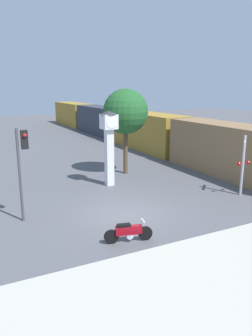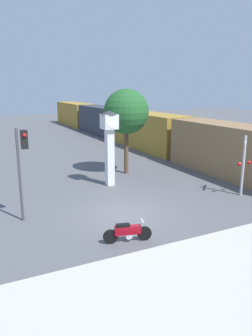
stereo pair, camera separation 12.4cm
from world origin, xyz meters
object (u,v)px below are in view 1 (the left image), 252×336
Objects in this scene: clock_tower at (109,137)px; freight_train at (121,125)px; railroad_crossing_signal at (243,163)px; motorcycle at (128,232)px; traffic_light at (22,158)px; street_tree at (126,112)px.

clock_tower is 0.10× the size of freight_train.
railroad_crossing_signal is at bearing -41.27° from clock_tower.
freight_train is (10.61, 22.42, 1.30)m from motorcycle.
traffic_light is (-5.50, -3.26, -0.11)m from clock_tower.
clock_tower is 7.62m from railroad_crossing_signal.
freight_train is at bearing 82.87° from railroad_crossing_signal.
clock_tower is 6.39m from traffic_light.
clock_tower is at bearing 85.25° from motorcycle.
motorcycle is at bearing -51.93° from traffic_light.
motorcycle is 8.50m from railroad_crossing_signal.
street_tree reaches higher than clock_tower.
clock_tower is at bearing 138.73° from railroad_crossing_signal.
freight_train is 10.85× the size of traffic_light.
clock_tower reaches higher than railroad_crossing_signal.
clock_tower reaches higher than motorcycle.
motorcycle is 0.04× the size of freight_train.
railroad_crossing_signal is (11.16, -1.71, -1.03)m from traffic_light.
traffic_light is (-3.08, 3.93, 2.43)m from motorcycle.
clock_tower is at bearing -135.65° from street_tree.
traffic_light is 1.25× the size of railroad_crossing_signal.
motorcycle is 24.84m from freight_train.
freight_train is (8.19, 15.23, -1.24)m from clock_tower.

